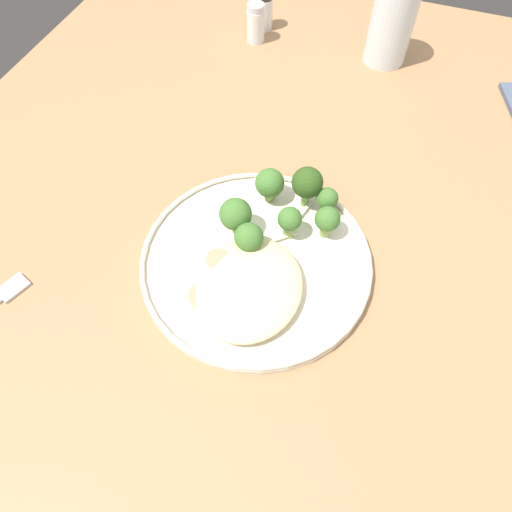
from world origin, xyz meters
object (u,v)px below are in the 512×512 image
Objects in this scene: dinner_plate at (256,261)px; seared_scallop_tilted_round at (199,296)px; pepper_shaker at (264,10)px; broccoli_floret_small_sprig at (290,220)px; broccoli_floret_tall_stalk at (327,220)px; broccoli_floret_center_pile at (327,200)px; seared_scallop_half_hidden at (217,278)px; seared_scallop_on_noodles at (217,262)px; broccoli_floret_left_leaning at (307,183)px; salt_shaker at (256,23)px; water_glass at (390,29)px; seared_scallop_tiny_bay at (240,293)px; broccoli_floret_split_head at (249,238)px; broccoli_floret_right_tilted at (235,214)px; broccoli_floret_rear_charred at (270,184)px; seared_scallop_front_small at (276,296)px.

dinner_plate is 8.22× the size of seared_scallop_tilted_round.
dinner_plate is 4.33× the size of pepper_shaker.
dinner_plate is 5.91× the size of broccoli_floret_small_sprig.
broccoli_floret_center_pile is (0.03, 0.01, -0.00)m from broccoli_floret_tall_stalk.
seared_scallop_half_hidden is 0.99× the size of seared_scallop_on_noodles.
salt_shaker is (0.35, 0.20, -0.02)m from broccoli_floret_left_leaning.
pepper_shaker is at bearing 28.80° from broccoli_floret_tall_stalk.
water_glass is at bearing -4.92° from broccoli_floret_small_sprig.
dinner_plate is 8.99× the size of seared_scallop_on_noodles.
broccoli_floret_tall_stalk is (0.14, -0.11, 0.02)m from seared_scallop_tilted_round.
broccoli_floret_tall_stalk is (0.10, -0.11, 0.02)m from seared_scallop_on_noodles.
seared_scallop_tiny_bay is 0.65× the size of broccoli_floret_split_head.
water_glass reaches higher than seared_scallop_tilted_round.
broccoli_floret_tall_stalk is 0.42m from water_glass.
broccoli_floret_split_head is 0.87× the size of broccoli_floret_right_tilted.
broccoli_floret_tall_stalk is at bearing -179.08° from water_glass.
dinner_plate is at bearing -170.05° from broccoli_floret_rear_charred.
broccoli_floret_right_tilted is (0.08, 0.01, 0.02)m from seared_scallop_half_hidden.
seared_scallop_on_noodles is 0.73× the size of broccoli_floret_center_pile.
seared_scallop_front_small is at bearing -90.15° from seared_scallop_half_hidden.
broccoli_floret_tall_stalk is at bearing -164.33° from broccoli_floret_center_pile.
seared_scallop_half_hidden is at bearing 138.31° from broccoli_floret_tall_stalk.
seared_scallop_tilted_round is 1.09× the size of seared_scallop_on_noodles.
broccoli_floret_tall_stalk is 0.72× the size of salt_shaker.
seared_scallop_half_hidden is 1.00× the size of seared_scallop_tiny_bay.
seared_scallop_front_small is 0.50× the size of broccoli_floret_small_sprig.
seared_scallop_tiny_bay is at bearing -163.08° from pepper_shaker.
seared_scallop_on_noodles is 0.16m from broccoli_floret_left_leaning.
seared_scallop_tiny_bay is 0.25× the size of water_glass.
broccoli_floret_left_leaning is 1.28× the size of broccoli_floret_split_head.
seared_scallop_tilted_round is at bearing 178.71° from broccoli_floret_right_tilted.
dinner_plate is 0.06m from seared_scallop_front_small.
seared_scallop_half_hidden is at bearing -164.89° from salt_shaker.
seared_scallop_on_noodles is at bearing 22.10° from seared_scallop_half_hidden.
seared_scallop_half_hidden is 0.66× the size of broccoli_floret_tall_stalk.
broccoli_floret_left_leaning is at bearing -23.58° from broccoli_floret_split_head.
seared_scallop_half_hidden is 0.08m from broccoli_floret_right_tilted.
water_glass is (0.51, -0.10, 0.03)m from seared_scallop_on_noodles.
broccoli_floret_left_leaning reaches higher than seared_scallop_on_noodles.
pepper_shaker is at bearing 17.57° from broccoli_floret_split_head.
broccoli_floret_split_head is 0.52m from pepper_shaker.
broccoli_floret_center_pile is 0.66× the size of pepper_shaker.
salt_shaker is (0.51, 0.21, 0.01)m from seared_scallop_front_small.
broccoli_floret_right_tilted is 0.44m from salt_shaker.
seared_scallop_tilted_round is 0.05m from seared_scallop_on_noodles.
seared_scallop_tiny_bay is 0.07m from broccoli_floret_split_head.
broccoli_floret_right_tilted is (-0.07, 0.07, -0.01)m from broccoli_floret_left_leaning.
seared_scallop_on_noodles is at bearing -179.98° from broccoli_floret_right_tilted.
broccoli_floret_center_pile is at bearing -33.77° from broccoli_floret_small_sprig.
pepper_shaker is at bearing 0.00° from salt_shaker.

